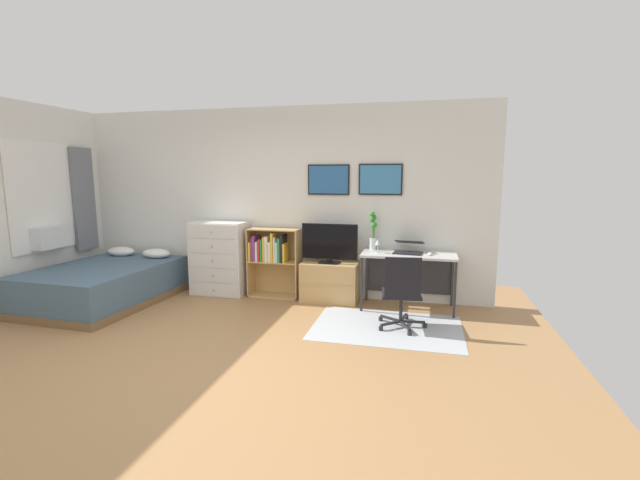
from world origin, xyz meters
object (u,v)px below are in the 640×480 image
(bamboo_vase, at_px, (373,231))
(tv_stand, at_px, (330,282))
(television, at_px, (330,244))
(bed, at_px, (105,284))
(dresser, at_px, (220,258))
(office_chair, at_px, (402,291))
(desk, at_px, (409,263))
(laptop, at_px, (409,248))
(computer_mouse, at_px, (430,254))
(wine_glass, at_px, (378,243))
(bookshelf, at_px, (272,256))

(bamboo_vase, bearing_deg, tv_stand, -170.32)
(tv_stand, distance_m, television, 0.54)
(bed, distance_m, tv_stand, 3.11)
(bed, bearing_deg, dresser, 32.10)
(tv_stand, bearing_deg, bamboo_vase, 9.68)
(dresser, xyz_separation_m, office_chair, (2.69, -0.88, -0.08))
(tv_stand, height_order, desk, desk)
(bed, bearing_deg, tv_stand, 16.92)
(tv_stand, height_order, office_chair, office_chair)
(television, distance_m, laptop, 1.06)
(television, height_order, computer_mouse, television)
(desk, bearing_deg, television, -179.20)
(tv_stand, distance_m, desk, 1.12)
(laptop, xyz_separation_m, bamboo_vase, (-0.48, 0.12, 0.20))
(bed, bearing_deg, office_chair, 0.73)
(bamboo_vase, relative_size, wine_glass, 2.91)
(dresser, height_order, bamboo_vase, bamboo_vase)
(tv_stand, relative_size, computer_mouse, 7.52)
(computer_mouse, xyz_separation_m, bamboo_vase, (-0.75, 0.24, 0.25))
(bed, distance_m, laptop, 4.18)
(bookshelf, bearing_deg, dresser, -175.57)
(tv_stand, xyz_separation_m, computer_mouse, (1.33, -0.14, 0.48))
(laptop, bearing_deg, tv_stand, -174.63)
(bamboo_vase, bearing_deg, laptop, -13.63)
(dresser, bearing_deg, computer_mouse, -2.33)
(office_chair, bearing_deg, bed, 172.59)
(laptop, xyz_separation_m, wine_glass, (-0.40, -0.11, 0.07))
(television, relative_size, desk, 0.64)
(desk, relative_size, office_chair, 1.41)
(bed, height_order, office_chair, office_chair)
(tv_stand, bearing_deg, computer_mouse, -5.84)
(computer_mouse, bearing_deg, wine_glass, 179.64)
(tv_stand, relative_size, bamboo_vase, 1.49)
(bookshelf, bearing_deg, television, -4.58)
(desk, distance_m, wine_glass, 0.50)
(dresser, height_order, laptop, dresser)
(wine_glass, bearing_deg, bookshelf, 173.32)
(tv_stand, bearing_deg, bookshelf, 176.90)
(desk, height_order, computer_mouse, computer_mouse)
(dresser, bearing_deg, bamboo_vase, 2.91)
(dresser, relative_size, laptop, 2.47)
(tv_stand, xyz_separation_m, television, (0.00, -0.02, 0.54))
(bed, height_order, computer_mouse, computer_mouse)
(television, relative_size, laptop, 1.79)
(wine_glass, bearing_deg, bed, -169.82)
(bookshelf, relative_size, tv_stand, 1.27)
(bookshelf, bearing_deg, computer_mouse, -4.77)
(laptop, distance_m, computer_mouse, 0.30)
(bamboo_vase, bearing_deg, bed, -166.05)
(desk, relative_size, bamboo_vase, 2.30)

